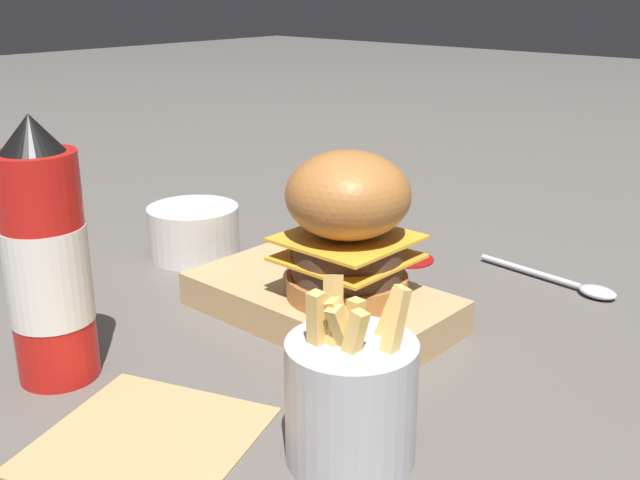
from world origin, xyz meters
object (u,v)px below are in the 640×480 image
object	(u,v)px
serving_board	(320,302)
side_bowl	(194,230)
burger	(348,224)
ketchup_bottle	(47,263)
spoon	(576,285)
fries_basket	(351,397)

from	to	relation	value
serving_board	side_bowl	xyz separation A→B (m)	(0.24, -0.03, 0.02)
burger	ketchup_bottle	distance (m)	0.27
ketchup_bottle	side_bowl	size ratio (longest dim) A/B	2.04
serving_board	ketchup_bottle	size ratio (longest dim) A/B	1.18
burger	ketchup_bottle	bearing A→B (deg)	62.70
burger	spoon	size ratio (longest dim) A/B	0.83
serving_board	ketchup_bottle	distance (m)	0.27
serving_board	fries_basket	distance (m)	0.24
burger	spoon	distance (m)	0.30
side_bowl	spoon	bearing A→B (deg)	-152.22
serving_board	burger	world-z (taller)	burger
ketchup_bottle	side_bowl	world-z (taller)	ketchup_bottle
fries_basket	ketchup_bottle	bearing A→B (deg)	16.38
side_bowl	ketchup_bottle	bearing A→B (deg)	118.90
fries_basket	side_bowl	distance (m)	0.46
serving_board	fries_basket	xyz separation A→B (m)	(-0.18, 0.16, 0.03)
ketchup_bottle	side_bowl	distance (m)	0.32
side_bowl	spoon	size ratio (longest dim) A/B	0.65
serving_board	spoon	world-z (taller)	serving_board
serving_board	ketchup_bottle	bearing A→B (deg)	69.32
serving_board	spoon	xyz separation A→B (m)	(-0.16, -0.25, -0.01)
serving_board	ketchup_bottle	xyz separation A→B (m)	(0.09, 0.24, 0.09)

